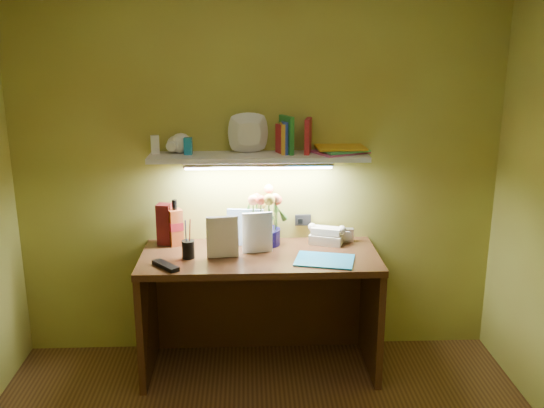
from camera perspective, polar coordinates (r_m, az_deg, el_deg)
The scene contains 13 objects.
desk at distance 3.73m, azimuth -1.12°, elevation -10.16°, with size 1.40×0.60×0.75m, color #3D2210.
flower_bouquet at distance 3.70m, azimuth -0.72°, elevation -1.27°, with size 0.22×0.22×0.34m, color #0A0735, non-canonical shape.
telephone at distance 3.78m, azimuth 5.18°, elevation -2.79°, with size 0.20×0.15×0.12m, color white, non-canonical shape.
desk_clock at distance 3.82m, azimuth 7.03°, elevation -2.91°, with size 0.08×0.04×0.08m, color silver.
whisky_bottle at distance 3.74m, azimuth -9.09°, elevation -1.74°, with size 0.08×0.08×0.29m, color #B74D1F, non-canonical shape.
whisky_box at distance 3.78m, azimuth -10.08°, elevation -1.87°, with size 0.08×0.08×0.25m, color #521111.
pen_cup at distance 3.53m, azimuth -7.91°, elevation -3.69°, with size 0.07×0.07×0.18m, color black.
art_card at distance 3.72m, azimuth -2.53°, elevation -2.20°, with size 0.22×0.04×0.22m, color silver, non-canonical shape.
tv_remote at distance 3.43m, azimuth -9.98°, elevation -5.73°, with size 0.06×0.20×0.02m, color black.
blue_folder at distance 3.49m, azimuth 4.97°, elevation -5.29°, with size 0.33×0.24×0.01m, color #1C8ACA.
desk_book_a at distance 3.50m, azimuth -6.19°, elevation -3.19°, with size 0.19×0.02×0.25m, color white.
desk_book_b at distance 3.56m, azimuth -2.82°, elevation -2.80°, with size 0.18×0.02×0.25m, color white.
wall_shelf at distance 3.61m, azimuth -1.16°, elevation 5.06°, with size 1.32×0.33×0.26m.
Camera 1 is at (-0.07, -2.16, 1.99)m, focal length 40.00 mm.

